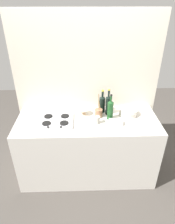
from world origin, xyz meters
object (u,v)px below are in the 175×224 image
at_px(mixing_bowl, 83,111).
at_px(condiment_jar_front, 98,120).
at_px(plate_stack, 128,112).
at_px(butter_dish, 116,122).
at_px(wine_bottle_leftmost, 110,109).
at_px(wine_bottle_mid_left, 108,105).
at_px(wine_bottle_mid_right, 102,104).
at_px(utensil_crock, 99,113).
at_px(stovetop_hob, 56,121).

bearing_deg(mixing_bowl, condiment_jar_front, -51.31).
distance_m(plate_stack, butter_dish, 0.29).
bearing_deg(condiment_jar_front, butter_dish, -7.87).
distance_m(plate_stack, wine_bottle_leftmost, 0.28).
relative_size(wine_bottle_mid_left, wine_bottle_mid_right, 1.10).
bearing_deg(plate_stack, wine_bottle_mid_left, 172.47).
distance_m(wine_bottle_leftmost, wine_bottle_mid_left, 0.12).
bearing_deg(wine_bottle_mid_right, wine_bottle_leftmost, -63.85).
relative_size(mixing_bowl, utensil_crock, 0.48).
height_order(stovetop_hob, condiment_jar_front, condiment_jar_front).
xyz_separation_m(butter_dish, condiment_jar_front, (-0.22, 0.03, 0.02)).
bearing_deg(mixing_bowl, utensil_crock, -17.27).
relative_size(stovetop_hob, butter_dish, 2.58).
bearing_deg(butter_dish, plate_stack, 47.54).
distance_m(plate_stack, wine_bottle_mid_left, 0.28).
xyz_separation_m(plate_stack, condiment_jar_front, (-0.42, -0.18, 0.01)).
bearing_deg(wine_bottle_mid_right, wine_bottle_mid_left, -36.65).
height_order(butter_dish, condiment_jar_front, condiment_jar_front).
xyz_separation_m(butter_dish, utensil_crock, (-0.19, 0.18, 0.03)).
distance_m(wine_bottle_leftmost, mixing_bowl, 0.37).
distance_m(wine_bottle_leftmost, wine_bottle_mid_right, 0.19).
height_order(wine_bottle_mid_left, wine_bottle_mid_right, wine_bottle_mid_left).
distance_m(stovetop_hob, wine_bottle_mid_right, 0.64).
xyz_separation_m(plate_stack, mixing_bowl, (-0.59, 0.03, 0.00)).
height_order(plate_stack, wine_bottle_mid_right, wine_bottle_mid_right).
relative_size(plate_stack, wine_bottle_leftmost, 0.70).
bearing_deg(wine_bottle_leftmost, plate_stack, 18.35).
bearing_deg(plate_stack, wine_bottle_mid_right, 165.26).
relative_size(plate_stack, condiment_jar_front, 2.47).
xyz_separation_m(utensil_crock, condiment_jar_front, (-0.03, -0.15, -0.01)).
bearing_deg(plate_stack, wine_bottle_leftmost, -161.65).
distance_m(wine_bottle_leftmost, utensil_crock, 0.17).
relative_size(plate_stack, butter_dish, 1.45).
bearing_deg(wine_bottle_mid_right, mixing_bowl, -167.15).
distance_m(mixing_bowl, utensil_crock, 0.21).
xyz_separation_m(wine_bottle_mid_right, condiment_jar_front, (-0.08, -0.27, -0.08)).
height_order(wine_bottle_mid_right, mixing_bowl, wine_bottle_mid_right).
relative_size(wine_bottle_leftmost, butter_dish, 2.05).
bearing_deg(stovetop_hob, wine_bottle_mid_left, 14.26).
bearing_deg(butter_dish, mixing_bowl, 147.92).
bearing_deg(mixing_bowl, wine_bottle_leftmost, -18.71).
bearing_deg(condiment_jar_front, plate_stack, 23.92).
bearing_deg(wine_bottle_mid_left, condiment_jar_front, -124.72).
height_order(butter_dish, utensil_crock, utensil_crock).
relative_size(stovetop_hob, wine_bottle_leftmost, 1.26).
relative_size(wine_bottle_leftmost, condiment_jar_front, 3.50).
bearing_deg(butter_dish, condiment_jar_front, 172.13).
bearing_deg(utensil_crock, wine_bottle_leftmost, -20.72).
xyz_separation_m(wine_bottle_mid_right, utensil_crock, (-0.05, -0.12, -0.07)).
bearing_deg(stovetop_hob, wine_bottle_mid_right, 20.55).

